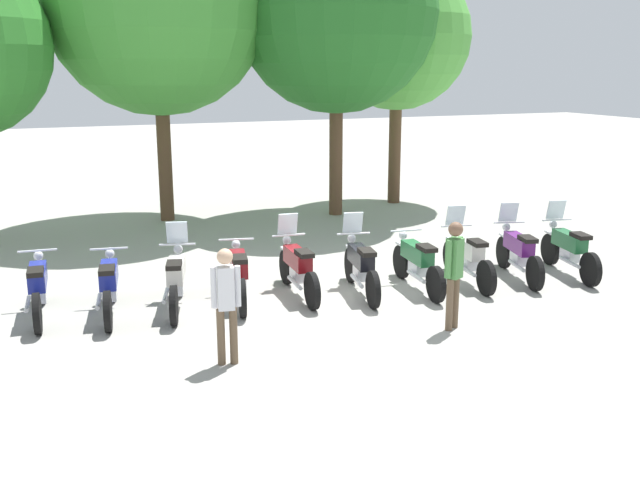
{
  "coord_description": "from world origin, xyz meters",
  "views": [
    {
      "loc": [
        -4.9,
        -11.26,
        3.96
      ],
      "look_at": [
        0.0,
        0.5,
        0.9
      ],
      "focal_mm": 40.75,
      "sensor_mm": 36.0,
      "label": 1
    }
  ],
  "objects_px": {
    "motorcycle_0": "(38,287)",
    "motorcycle_3": "(239,273)",
    "motorcycle_2": "(176,279)",
    "motorcycle_8": "(518,252)",
    "motorcycle_6": "(417,262)",
    "motorcycle_7": "(467,256)",
    "motorcycle_4": "(298,267)",
    "tree_1": "(157,2)",
    "motorcycle_1": "(109,285)",
    "person_1": "(226,298)",
    "tree_3": "(397,37)",
    "person_0": "(454,267)",
    "tree_2": "(337,11)",
    "motorcycle_5": "(361,265)",
    "motorcycle_9": "(569,248)"
  },
  "relations": [
    {
      "from": "motorcycle_0",
      "to": "motorcycle_3",
      "type": "bearing_deg",
      "value": -94.26
    },
    {
      "from": "person_0",
      "to": "tree_1",
      "type": "bearing_deg",
      "value": 167.63
    },
    {
      "from": "motorcycle_0",
      "to": "motorcycle_5",
      "type": "bearing_deg",
      "value": -94.92
    },
    {
      "from": "tree_2",
      "to": "tree_3",
      "type": "relative_size",
      "value": 1.16
    },
    {
      "from": "motorcycle_3",
      "to": "motorcycle_4",
      "type": "bearing_deg",
      "value": -79.87
    },
    {
      "from": "tree_3",
      "to": "motorcycle_9",
      "type": "bearing_deg",
      "value": -93.73
    },
    {
      "from": "tree_1",
      "to": "motorcycle_1",
      "type": "bearing_deg",
      "value": -108.06
    },
    {
      "from": "motorcycle_2",
      "to": "motorcycle_3",
      "type": "height_order",
      "value": "motorcycle_2"
    },
    {
      "from": "motorcycle_1",
      "to": "motorcycle_2",
      "type": "height_order",
      "value": "motorcycle_2"
    },
    {
      "from": "motorcycle_7",
      "to": "tree_1",
      "type": "height_order",
      "value": "tree_1"
    },
    {
      "from": "tree_3",
      "to": "motorcycle_2",
      "type": "bearing_deg",
      "value": -137.88
    },
    {
      "from": "motorcycle_3",
      "to": "motorcycle_5",
      "type": "relative_size",
      "value": 1.0
    },
    {
      "from": "motorcycle_8",
      "to": "motorcycle_1",
      "type": "bearing_deg",
      "value": 99.46
    },
    {
      "from": "motorcycle_8",
      "to": "person_0",
      "type": "bearing_deg",
      "value": 141.0
    },
    {
      "from": "motorcycle_8",
      "to": "person_0",
      "type": "relative_size",
      "value": 1.26
    },
    {
      "from": "motorcycle_0",
      "to": "motorcycle_2",
      "type": "height_order",
      "value": "motorcycle_2"
    },
    {
      "from": "motorcycle_0",
      "to": "tree_2",
      "type": "xyz_separation_m",
      "value": [
        7.8,
        5.82,
        4.83
      ]
    },
    {
      "from": "motorcycle_5",
      "to": "person_0",
      "type": "relative_size",
      "value": 1.28
    },
    {
      "from": "person_0",
      "to": "tree_1",
      "type": "distance_m",
      "value": 11.11
    },
    {
      "from": "motorcycle_0",
      "to": "tree_3",
      "type": "relative_size",
      "value": 0.32
    },
    {
      "from": "motorcycle_8",
      "to": "person_1",
      "type": "relative_size",
      "value": 1.31
    },
    {
      "from": "motorcycle_3",
      "to": "tree_3",
      "type": "height_order",
      "value": "tree_3"
    },
    {
      "from": "motorcycle_4",
      "to": "person_0",
      "type": "height_order",
      "value": "person_0"
    },
    {
      "from": "motorcycle_8",
      "to": "tree_2",
      "type": "height_order",
      "value": "tree_2"
    },
    {
      "from": "motorcycle_2",
      "to": "person_0",
      "type": "height_order",
      "value": "person_0"
    },
    {
      "from": "motorcycle_5",
      "to": "motorcycle_7",
      "type": "xyz_separation_m",
      "value": [
        2.13,
        -0.16,
        0.0
      ]
    },
    {
      "from": "motorcycle_3",
      "to": "tree_3",
      "type": "distance_m",
      "value": 10.91
    },
    {
      "from": "motorcycle_8",
      "to": "tree_3",
      "type": "relative_size",
      "value": 0.31
    },
    {
      "from": "motorcycle_4",
      "to": "tree_1",
      "type": "distance_m",
      "value": 8.92
    },
    {
      "from": "motorcycle_3",
      "to": "motorcycle_9",
      "type": "height_order",
      "value": "motorcycle_9"
    },
    {
      "from": "motorcycle_7",
      "to": "person_0",
      "type": "distance_m",
      "value": 2.62
    },
    {
      "from": "tree_1",
      "to": "tree_2",
      "type": "xyz_separation_m",
      "value": [
        4.41,
        -1.0,
        -0.16
      ]
    },
    {
      "from": "motorcycle_5",
      "to": "tree_3",
      "type": "height_order",
      "value": "tree_3"
    },
    {
      "from": "motorcycle_4",
      "to": "person_0",
      "type": "xyz_separation_m",
      "value": [
        1.59,
        -2.5,
        0.47
      ]
    },
    {
      "from": "motorcycle_7",
      "to": "tree_2",
      "type": "distance_m",
      "value": 8.38
    },
    {
      "from": "motorcycle_6",
      "to": "motorcycle_7",
      "type": "distance_m",
      "value": 1.07
    },
    {
      "from": "motorcycle_7",
      "to": "person_1",
      "type": "relative_size",
      "value": 1.34
    },
    {
      "from": "motorcycle_1",
      "to": "motorcycle_6",
      "type": "relative_size",
      "value": 1.0
    },
    {
      "from": "motorcycle_1",
      "to": "motorcycle_4",
      "type": "bearing_deg",
      "value": -84.54
    },
    {
      "from": "motorcycle_6",
      "to": "motorcycle_8",
      "type": "relative_size",
      "value": 1.02
    },
    {
      "from": "motorcycle_1",
      "to": "tree_1",
      "type": "distance_m",
      "value": 9.01
    },
    {
      "from": "motorcycle_3",
      "to": "tree_1",
      "type": "height_order",
      "value": "tree_1"
    },
    {
      "from": "motorcycle_1",
      "to": "tree_3",
      "type": "height_order",
      "value": "tree_3"
    },
    {
      "from": "motorcycle_0",
      "to": "motorcycle_3",
      "type": "relative_size",
      "value": 1.02
    },
    {
      "from": "motorcycle_6",
      "to": "person_0",
      "type": "distance_m",
      "value": 2.14
    },
    {
      "from": "motorcycle_7",
      "to": "person_1",
      "type": "xyz_separation_m",
      "value": [
        -5.17,
        -2.0,
        0.42
      ]
    },
    {
      "from": "motorcycle_2",
      "to": "motorcycle_8",
      "type": "xyz_separation_m",
      "value": [
        6.39,
        -0.72,
        0.0
      ]
    },
    {
      "from": "motorcycle_9",
      "to": "motorcycle_3",
      "type": "bearing_deg",
      "value": 95.09
    },
    {
      "from": "motorcycle_3",
      "to": "motorcycle_7",
      "type": "relative_size",
      "value": 0.99
    },
    {
      "from": "motorcycle_0",
      "to": "tree_3",
      "type": "height_order",
      "value": "tree_3"
    }
  ]
}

